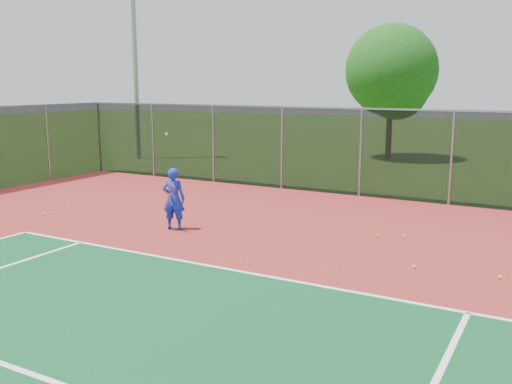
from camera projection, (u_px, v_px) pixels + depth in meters
ground at (283, 361)px, 8.01m from camera, size 120.00×120.00×0.00m
court_apron at (335, 312)px, 9.72m from camera, size 30.00×20.00×0.02m
fence_back at (452, 157)px, 18.03m from camera, size 30.00×0.06×3.03m
tennis_player at (174, 199)px, 15.05m from camera, size 0.70×0.70×2.56m
practice_ball_0 at (404, 236)px, 14.38m from camera, size 0.07×0.07×0.07m
practice_ball_1 at (414, 266)px, 12.00m from camera, size 0.07×0.07×0.07m
practice_ball_2 at (44, 214)px, 16.86m from camera, size 0.07×0.07×0.07m
practice_ball_4 at (49, 209)px, 17.54m from camera, size 0.07×0.07×0.07m
practice_ball_5 at (377, 236)px, 14.40m from camera, size 0.07×0.07×0.07m
practice_ball_6 at (500, 277)px, 11.33m from camera, size 0.07×0.07×0.07m
floodlight_nw at (134, 30)px, 28.59m from camera, size 0.90×0.40×11.48m
tree_back_left at (393, 75)px, 28.83m from camera, size 4.67×4.67×6.85m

